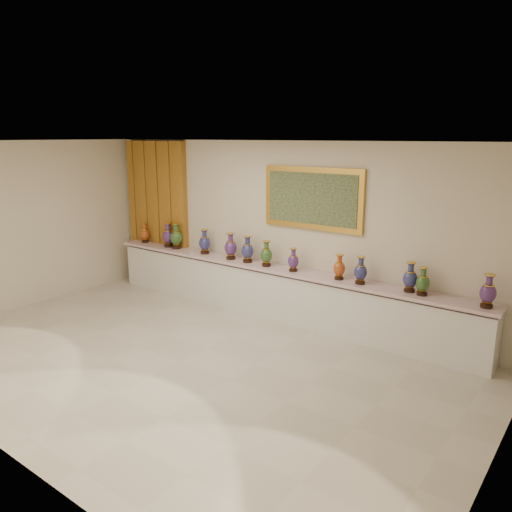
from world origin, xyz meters
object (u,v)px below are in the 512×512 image
at_px(vase_0, 145,234).
at_px(vase_1, 168,236).
at_px(vase_2, 176,237).
at_px(counter, 273,292).

height_order(vase_0, vase_1, vase_1).
distance_m(vase_0, vase_1, 0.70).
relative_size(vase_0, vase_1, 0.84).
bearing_deg(vase_0, vase_2, -0.63).
bearing_deg(counter, vase_1, 179.87).
relative_size(counter, vase_0, 17.83).
xyz_separation_m(vase_0, vase_2, (0.94, -0.01, 0.04)).
xyz_separation_m(counter, vase_2, (-2.33, -0.01, 0.69)).
height_order(counter, vase_1, vase_1).
distance_m(vase_0, vase_2, 0.94).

